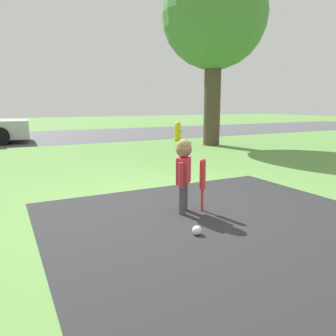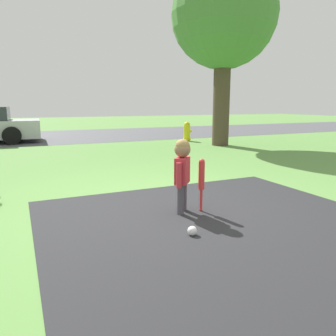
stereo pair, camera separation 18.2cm
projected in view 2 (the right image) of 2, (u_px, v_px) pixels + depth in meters
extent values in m
plane|color=#5B8C42|center=(174.00, 207.00, 4.11)|extent=(60.00, 60.00, 0.00)
cube|color=#4C4C51|center=(65.00, 136.00, 13.22)|extent=(40.00, 6.00, 0.01)
cylinder|color=#4C4751|center=(180.00, 200.00, 3.82)|extent=(0.08, 0.08, 0.36)
cylinder|color=#4C4751|center=(184.00, 196.00, 3.96)|extent=(0.08, 0.08, 0.36)
cube|color=#BF2D38|center=(182.00, 170.00, 3.82)|extent=(0.26, 0.27, 0.31)
cylinder|color=#BF2D38|center=(179.00, 175.00, 3.69)|extent=(0.06, 0.06, 0.29)
cylinder|color=#BF2D38|center=(185.00, 170.00, 3.97)|extent=(0.06, 0.06, 0.29)
sphere|color=#997051|center=(182.00, 149.00, 3.78)|extent=(0.19, 0.19, 0.19)
sphere|color=#997A47|center=(182.00, 147.00, 3.77)|extent=(0.17, 0.17, 0.17)
sphere|color=red|center=(201.00, 210.00, 3.96)|extent=(0.04, 0.04, 0.04)
cylinder|color=red|center=(201.00, 200.00, 3.94)|extent=(0.03, 0.03, 0.28)
cylinder|color=red|center=(202.00, 175.00, 3.88)|extent=(0.07, 0.07, 0.34)
sphere|color=red|center=(202.00, 162.00, 3.85)|extent=(0.07, 0.07, 0.07)
sphere|color=white|center=(192.00, 231.00, 3.23)|extent=(0.10, 0.10, 0.10)
cylinder|color=yellow|center=(187.00, 133.00, 11.42)|extent=(0.22, 0.22, 0.56)
sphere|color=yellow|center=(187.00, 125.00, 11.36)|extent=(0.21, 0.21, 0.21)
cylinder|color=yellow|center=(187.00, 139.00, 11.46)|extent=(0.28, 0.28, 0.04)
cylinder|color=yellow|center=(190.00, 131.00, 11.46)|extent=(0.10, 0.08, 0.08)
cylinder|color=black|center=(12.00, 136.00, 10.36)|extent=(0.58, 0.21, 0.57)
cylinder|color=black|center=(15.00, 131.00, 12.04)|extent=(0.58, 0.21, 0.57)
cylinder|color=#4C3D2D|center=(221.00, 97.00, 10.02)|extent=(0.51, 0.51, 2.99)
sphere|color=#4C843D|center=(224.00, 14.00, 9.56)|extent=(3.11, 3.11, 3.11)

